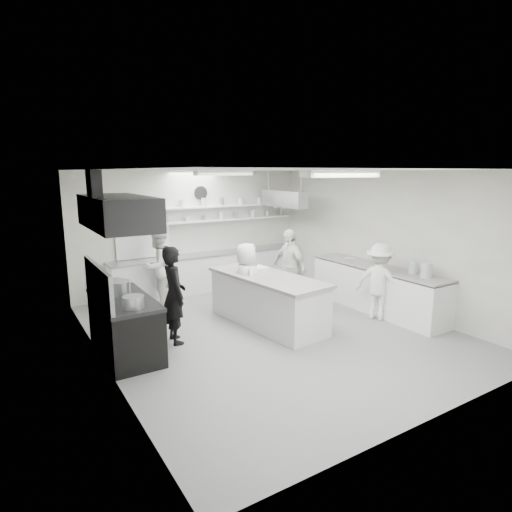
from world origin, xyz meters
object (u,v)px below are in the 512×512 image
prep_island (267,301)px  cook_back (158,266)px  right_counter (377,289)px  cook_stove (174,295)px  back_counter (210,272)px  stove (125,327)px

prep_island → cook_back: (-1.38, 2.38, 0.41)m
right_counter → cook_back: (-3.88, 2.90, 0.41)m
right_counter → cook_back: 4.86m
right_counter → cook_stove: size_ratio=1.92×
cook_stove → prep_island: bearing=-89.0°
right_counter → prep_island: 2.55m
back_counter → prep_island: size_ratio=1.97×
prep_island → cook_stove: size_ratio=1.48×
stove → cook_stove: bearing=2.0°
prep_island → cook_stove: 1.92m
stove → prep_island: 2.76m
stove → back_counter: size_ratio=0.36×
right_counter → prep_island: size_ratio=1.30×
back_counter → stove: bearing=-136.0°
stove → cook_back: bearing=59.1°
right_counter → prep_island: (-2.49, 0.52, -0.00)m
right_counter → prep_island: bearing=168.2°
back_counter → cook_back: 1.66m
prep_island → cook_back: cook_back is taller
stove → cook_back: size_ratio=1.02×
right_counter → cook_stove: bearing=171.8°
back_counter → cook_back: cook_back is taller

